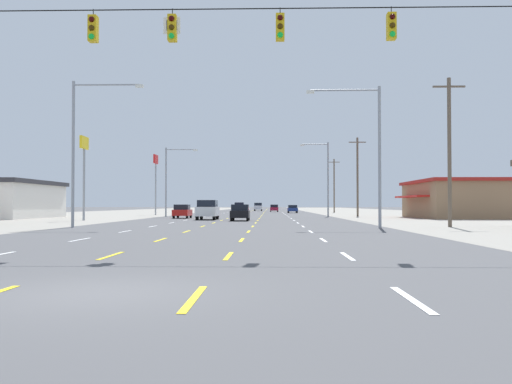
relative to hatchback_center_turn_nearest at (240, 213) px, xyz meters
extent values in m
plane|color=#4C4C4F|center=(-0.13, 22.74, -0.78)|extent=(572.00, 572.00, 0.00)
cube|color=gray|center=(-24.88, 22.74, -0.78)|extent=(28.00, 440.00, 0.01)
cube|color=gray|center=(24.62, 22.74, -0.78)|extent=(28.00, 440.00, 0.01)
cube|color=white|center=(-5.38, -28.76, -0.78)|extent=(0.14, 2.60, 0.01)
cube|color=white|center=(-5.38, -21.26, -0.78)|extent=(0.14, 2.60, 0.01)
cube|color=white|center=(-5.38, -13.76, -0.78)|extent=(0.14, 2.60, 0.01)
cube|color=white|center=(-5.38, -6.26, -0.78)|extent=(0.14, 2.60, 0.01)
cube|color=white|center=(-5.38, 1.24, -0.78)|extent=(0.14, 2.60, 0.01)
cube|color=white|center=(-5.38, 8.74, -0.78)|extent=(0.14, 2.60, 0.01)
cube|color=white|center=(-5.38, 16.24, -0.78)|extent=(0.14, 2.60, 0.01)
cube|color=white|center=(-5.38, 23.74, -0.78)|extent=(0.14, 2.60, 0.01)
cube|color=white|center=(-5.38, 31.24, -0.78)|extent=(0.14, 2.60, 0.01)
cube|color=white|center=(-5.38, 38.74, -0.78)|extent=(0.14, 2.60, 0.01)
cube|color=white|center=(-5.38, 46.24, -0.78)|extent=(0.14, 2.60, 0.01)
cube|color=white|center=(-5.38, 53.74, -0.78)|extent=(0.14, 2.60, 0.01)
cube|color=white|center=(-5.38, 61.24, -0.78)|extent=(0.14, 2.60, 0.01)
cube|color=white|center=(-5.38, 68.74, -0.78)|extent=(0.14, 2.60, 0.01)
cube|color=white|center=(-5.38, 76.24, -0.78)|extent=(0.14, 2.60, 0.01)
cube|color=white|center=(-5.38, 83.74, -0.78)|extent=(0.14, 2.60, 0.01)
cube|color=white|center=(-5.38, 91.24, -0.78)|extent=(0.14, 2.60, 0.01)
cube|color=white|center=(-5.38, 98.74, -0.78)|extent=(0.14, 2.60, 0.01)
cube|color=white|center=(-5.38, 106.24, -0.78)|extent=(0.14, 2.60, 0.01)
cube|color=white|center=(-5.38, 113.74, -0.78)|extent=(0.14, 2.60, 0.01)
cube|color=white|center=(-5.38, 121.24, -0.78)|extent=(0.14, 2.60, 0.01)
cube|color=white|center=(-5.38, 128.74, -0.78)|extent=(0.14, 2.60, 0.01)
cube|color=white|center=(-5.38, 136.24, -0.78)|extent=(0.14, 2.60, 0.01)
cube|color=white|center=(-5.38, 143.74, -0.78)|extent=(0.14, 2.60, 0.01)
cube|color=white|center=(-5.38, 151.24, -0.78)|extent=(0.14, 2.60, 0.01)
cube|color=white|center=(-5.38, 158.74, -0.78)|extent=(0.14, 2.60, 0.01)
cube|color=white|center=(-5.38, 166.24, -0.78)|extent=(0.14, 2.60, 0.01)
cube|color=white|center=(-5.38, 173.74, -0.78)|extent=(0.14, 2.60, 0.01)
cube|color=yellow|center=(-1.88, -36.26, -0.78)|extent=(0.14, 2.60, 0.01)
cube|color=yellow|center=(-1.88, -28.76, -0.78)|extent=(0.14, 2.60, 0.01)
cube|color=yellow|center=(-1.88, -21.26, -0.78)|extent=(0.14, 2.60, 0.01)
cube|color=yellow|center=(-1.88, -13.76, -0.78)|extent=(0.14, 2.60, 0.01)
cube|color=yellow|center=(-1.88, -6.26, -0.78)|extent=(0.14, 2.60, 0.01)
cube|color=yellow|center=(-1.88, 1.24, -0.78)|extent=(0.14, 2.60, 0.01)
cube|color=yellow|center=(-1.88, 8.74, -0.78)|extent=(0.14, 2.60, 0.01)
cube|color=yellow|center=(-1.88, 16.24, -0.78)|extent=(0.14, 2.60, 0.01)
cube|color=yellow|center=(-1.88, 23.74, -0.78)|extent=(0.14, 2.60, 0.01)
cube|color=yellow|center=(-1.88, 31.24, -0.78)|extent=(0.14, 2.60, 0.01)
cube|color=yellow|center=(-1.88, 38.74, -0.78)|extent=(0.14, 2.60, 0.01)
cube|color=yellow|center=(-1.88, 46.24, -0.78)|extent=(0.14, 2.60, 0.01)
cube|color=yellow|center=(-1.88, 53.74, -0.78)|extent=(0.14, 2.60, 0.01)
cube|color=yellow|center=(-1.88, 61.24, -0.78)|extent=(0.14, 2.60, 0.01)
cube|color=yellow|center=(-1.88, 68.74, -0.78)|extent=(0.14, 2.60, 0.01)
cube|color=yellow|center=(-1.88, 76.24, -0.78)|extent=(0.14, 2.60, 0.01)
cube|color=yellow|center=(-1.88, 83.74, -0.78)|extent=(0.14, 2.60, 0.01)
cube|color=yellow|center=(-1.88, 91.24, -0.78)|extent=(0.14, 2.60, 0.01)
cube|color=yellow|center=(-1.88, 98.74, -0.78)|extent=(0.14, 2.60, 0.01)
cube|color=yellow|center=(-1.88, 106.24, -0.78)|extent=(0.14, 2.60, 0.01)
cube|color=yellow|center=(-1.88, 113.74, -0.78)|extent=(0.14, 2.60, 0.01)
cube|color=yellow|center=(-1.88, 121.24, -0.78)|extent=(0.14, 2.60, 0.01)
cube|color=yellow|center=(-1.88, 128.74, -0.78)|extent=(0.14, 2.60, 0.01)
cube|color=yellow|center=(-1.88, 136.24, -0.78)|extent=(0.14, 2.60, 0.01)
cube|color=yellow|center=(-1.88, 143.74, -0.78)|extent=(0.14, 2.60, 0.01)
cube|color=yellow|center=(-1.88, 151.24, -0.78)|extent=(0.14, 2.60, 0.01)
cube|color=yellow|center=(-1.88, 158.74, -0.78)|extent=(0.14, 2.60, 0.01)
cube|color=yellow|center=(-1.88, 166.24, -0.78)|extent=(0.14, 2.60, 0.01)
cube|color=yellow|center=(-1.88, 173.74, -0.78)|extent=(0.14, 2.60, 0.01)
cube|color=yellow|center=(1.62, -43.76, -0.78)|extent=(0.14, 2.60, 0.01)
cube|color=yellow|center=(1.62, -36.26, -0.78)|extent=(0.14, 2.60, 0.01)
cube|color=yellow|center=(1.62, -28.76, -0.78)|extent=(0.14, 2.60, 0.01)
cube|color=yellow|center=(1.62, -21.26, -0.78)|extent=(0.14, 2.60, 0.01)
cube|color=yellow|center=(1.62, -13.76, -0.78)|extent=(0.14, 2.60, 0.01)
cube|color=yellow|center=(1.62, -6.26, -0.78)|extent=(0.14, 2.60, 0.01)
cube|color=yellow|center=(1.62, 1.24, -0.78)|extent=(0.14, 2.60, 0.01)
cube|color=yellow|center=(1.62, 8.74, -0.78)|extent=(0.14, 2.60, 0.01)
cube|color=yellow|center=(1.62, 16.24, -0.78)|extent=(0.14, 2.60, 0.01)
cube|color=yellow|center=(1.62, 23.74, -0.78)|extent=(0.14, 2.60, 0.01)
cube|color=yellow|center=(1.62, 31.24, -0.78)|extent=(0.14, 2.60, 0.01)
cube|color=yellow|center=(1.62, 38.74, -0.78)|extent=(0.14, 2.60, 0.01)
cube|color=yellow|center=(1.62, 46.24, -0.78)|extent=(0.14, 2.60, 0.01)
cube|color=yellow|center=(1.62, 53.74, -0.78)|extent=(0.14, 2.60, 0.01)
cube|color=yellow|center=(1.62, 61.24, -0.78)|extent=(0.14, 2.60, 0.01)
cube|color=yellow|center=(1.62, 68.74, -0.78)|extent=(0.14, 2.60, 0.01)
cube|color=yellow|center=(1.62, 76.24, -0.78)|extent=(0.14, 2.60, 0.01)
cube|color=yellow|center=(1.62, 83.74, -0.78)|extent=(0.14, 2.60, 0.01)
cube|color=yellow|center=(1.62, 91.24, -0.78)|extent=(0.14, 2.60, 0.01)
cube|color=yellow|center=(1.62, 98.74, -0.78)|extent=(0.14, 2.60, 0.01)
cube|color=yellow|center=(1.62, 106.24, -0.78)|extent=(0.14, 2.60, 0.01)
cube|color=yellow|center=(1.62, 113.74, -0.78)|extent=(0.14, 2.60, 0.01)
cube|color=yellow|center=(1.62, 121.24, -0.78)|extent=(0.14, 2.60, 0.01)
cube|color=yellow|center=(1.62, 128.74, -0.78)|extent=(0.14, 2.60, 0.01)
cube|color=yellow|center=(1.62, 136.24, -0.78)|extent=(0.14, 2.60, 0.01)
cube|color=yellow|center=(1.62, 143.74, -0.78)|extent=(0.14, 2.60, 0.01)
cube|color=yellow|center=(1.62, 151.24, -0.78)|extent=(0.14, 2.60, 0.01)
cube|color=yellow|center=(1.62, 158.74, -0.78)|extent=(0.14, 2.60, 0.01)
cube|color=yellow|center=(1.62, 166.24, -0.78)|extent=(0.14, 2.60, 0.01)
cube|color=yellow|center=(1.62, 173.74, -0.78)|extent=(0.14, 2.60, 0.01)
cube|color=white|center=(5.12, -43.76, -0.78)|extent=(0.14, 2.60, 0.01)
cube|color=white|center=(5.12, -36.26, -0.78)|extent=(0.14, 2.60, 0.01)
cube|color=white|center=(5.12, -28.76, -0.78)|extent=(0.14, 2.60, 0.01)
cube|color=white|center=(5.12, -21.26, -0.78)|extent=(0.14, 2.60, 0.01)
cube|color=white|center=(5.12, -13.76, -0.78)|extent=(0.14, 2.60, 0.01)
cube|color=white|center=(5.12, -6.26, -0.78)|extent=(0.14, 2.60, 0.01)
cube|color=white|center=(5.12, 1.24, -0.78)|extent=(0.14, 2.60, 0.01)
cube|color=white|center=(5.12, 8.74, -0.78)|extent=(0.14, 2.60, 0.01)
cube|color=white|center=(5.12, 16.24, -0.78)|extent=(0.14, 2.60, 0.01)
cube|color=white|center=(5.12, 23.74, -0.78)|extent=(0.14, 2.60, 0.01)
cube|color=white|center=(5.12, 31.24, -0.78)|extent=(0.14, 2.60, 0.01)
cube|color=white|center=(5.12, 38.74, -0.78)|extent=(0.14, 2.60, 0.01)
cube|color=white|center=(5.12, 46.24, -0.78)|extent=(0.14, 2.60, 0.01)
cube|color=white|center=(5.12, 53.74, -0.78)|extent=(0.14, 2.60, 0.01)
cube|color=white|center=(5.12, 61.24, -0.78)|extent=(0.14, 2.60, 0.01)
cube|color=white|center=(5.12, 68.74, -0.78)|extent=(0.14, 2.60, 0.01)
cube|color=white|center=(5.12, 76.24, -0.78)|extent=(0.14, 2.60, 0.01)
cube|color=white|center=(5.12, 83.74, -0.78)|extent=(0.14, 2.60, 0.01)
cube|color=white|center=(5.12, 91.24, -0.78)|extent=(0.14, 2.60, 0.01)
cube|color=white|center=(5.12, 98.74, -0.78)|extent=(0.14, 2.60, 0.01)
cube|color=white|center=(5.12, 106.24, -0.78)|extent=(0.14, 2.60, 0.01)
cube|color=white|center=(5.12, 113.74, -0.78)|extent=(0.14, 2.60, 0.01)
cube|color=white|center=(5.12, 121.24, -0.78)|extent=(0.14, 2.60, 0.01)
cube|color=white|center=(5.12, 128.74, -0.78)|extent=(0.14, 2.60, 0.01)
cube|color=white|center=(5.12, 136.24, -0.78)|extent=(0.14, 2.60, 0.01)
cube|color=white|center=(5.12, 143.74, -0.78)|extent=(0.14, 2.60, 0.01)
cube|color=white|center=(5.12, 151.24, -0.78)|extent=(0.14, 2.60, 0.01)
cube|color=white|center=(5.12, 158.74, -0.78)|extent=(0.14, 2.60, 0.01)
cube|color=white|center=(5.12, 166.24, -0.78)|extent=(0.14, 2.60, 0.01)
cube|color=white|center=(5.12, 173.74, -0.78)|extent=(0.14, 2.60, 0.01)
cylinder|color=black|center=(-0.13, -33.33, 7.62)|extent=(24.70, 0.04, 0.04)
cube|color=white|center=(-0.59, -33.39, 7.03)|extent=(0.60, 0.04, 0.60)
cube|color=black|center=(-0.59, -33.41, 7.03)|extent=(0.36, 0.01, 0.36)
cube|color=gold|center=(7.06, -33.43, 6.92)|extent=(0.30, 0.34, 0.92)
cylinder|color=black|center=(7.06, -33.43, 7.50)|extent=(0.03, 0.03, 0.24)
sphere|color=#2F0402|center=(7.06, -33.61, 7.20)|extent=(0.20, 0.20, 0.20)
sphere|color=#352202|center=(7.06, -33.61, 6.90)|extent=(0.20, 0.20, 0.20)
sphere|color=green|center=(7.06, -33.61, 6.60)|extent=(0.20, 0.20, 0.20)
cube|color=gold|center=(3.20, -33.43, 6.92)|extent=(0.30, 0.34, 0.92)
cylinder|color=black|center=(3.20, -33.43, 7.50)|extent=(0.03, 0.03, 0.24)
sphere|color=#2F0402|center=(3.20, -33.61, 7.20)|extent=(0.20, 0.20, 0.20)
sphere|color=#352202|center=(3.20, -33.61, 6.90)|extent=(0.20, 0.20, 0.20)
sphere|color=green|center=(3.20, -33.61, 6.60)|extent=(0.20, 0.20, 0.20)
cube|color=gold|center=(-3.37, -33.43, 6.92)|extent=(0.30, 0.34, 0.92)
cylinder|color=black|center=(-3.37, -33.43, 7.50)|extent=(0.03, 0.03, 0.24)
sphere|color=#2F0402|center=(-3.37, -33.61, 7.20)|extent=(0.20, 0.20, 0.20)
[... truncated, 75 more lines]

